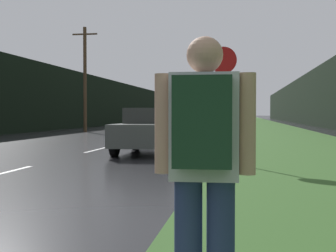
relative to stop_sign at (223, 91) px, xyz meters
name	(u,v)px	position (x,y,z in m)	size (l,w,h in m)	color
grass_verge	(267,129)	(2.61, 28.32, -1.87)	(6.00, 240.00, 0.02)	#386028
lane_stripe_c	(98,149)	(-4.63, 3.92, -1.87)	(0.12, 3.00, 0.01)	silver
lane_stripe_d	(140,139)	(-4.63, 10.92, -1.87)	(0.12, 3.00, 0.01)	silver
treeline_far_side	(103,103)	(-14.87, 38.32, 0.64)	(2.00, 140.00, 5.04)	black
treeline_near_side	(321,98)	(8.61, 38.32, 1.02)	(2.00, 140.00, 5.80)	black
utility_pole_far	(85,78)	(-10.49, 19.48, 1.95)	(1.80, 0.24, 7.40)	#4C3823
stop_sign	(223,91)	(0.00, 0.00, 0.00)	(0.70, 0.07, 3.04)	slate
hitchhiker_with_backpack	(204,161)	(0.26, -9.54, -0.87)	(0.61, 0.42, 1.76)	navy
car_passing_near	(150,130)	(-2.51, 2.84, -1.14)	(1.83, 4.56, 1.47)	#4C514C
car_passing_far	(188,124)	(-2.51, 13.93, -1.18)	(1.82, 4.51, 1.33)	#2D3856
car_oncoming	(181,118)	(-6.75, 43.55, -1.16)	(2.02, 4.04, 1.40)	#BCBCBC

